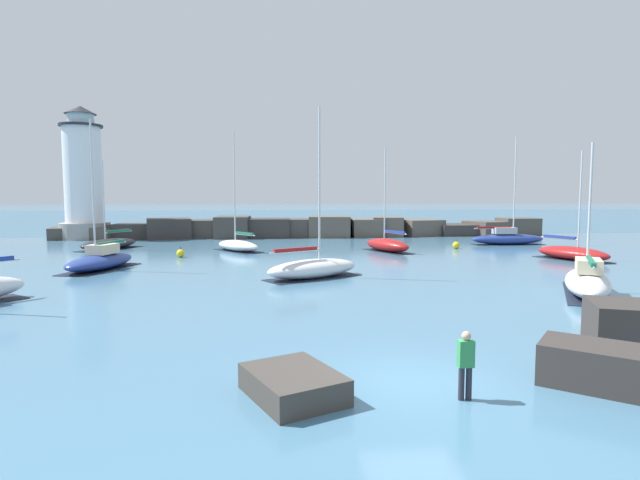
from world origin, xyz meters
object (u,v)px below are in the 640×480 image
sailboat_moored_4 (100,260)px  mooring_buoy_far_side (181,253)px  lighthouse (83,181)px  person_on_rocks (466,362)px  mooring_buoy_orange_near (456,245)px  sailboat_moored_6 (507,238)px  sailboat_moored_2 (313,268)px  sailboat_moored_1 (387,245)px  sailboat_moored_0 (238,245)px  sailboat_moored_7 (572,253)px  sailboat_moored_3 (587,281)px  sailboat_moored_8 (109,244)px

sailboat_moored_4 → mooring_buoy_far_side: size_ratio=11.65×
lighthouse → mooring_buoy_far_side: 24.20m
person_on_rocks → mooring_buoy_orange_near: bearing=69.0°
lighthouse → sailboat_moored_6: size_ratio=1.40×
lighthouse → sailboat_moored_2: lighthouse is taller
sailboat_moored_1 → mooring_buoy_far_side: sailboat_moored_1 is taller
sailboat_moored_0 → sailboat_moored_1: size_ratio=1.15×
lighthouse → sailboat_moored_0: 24.05m
sailboat_moored_1 → sailboat_moored_4: size_ratio=0.94×
mooring_buoy_orange_near → sailboat_moored_4: bearing=-160.2°
sailboat_moored_2 → sailboat_moored_7: bearing=17.2°
sailboat_moored_3 → sailboat_moored_6: 25.85m
sailboat_moored_2 → mooring_buoy_far_side: size_ratio=12.04×
lighthouse → sailboat_moored_3: size_ratio=2.00×
sailboat_moored_7 → sailboat_moored_8: size_ratio=1.03×
sailboat_moored_3 → sailboat_moored_7: sailboat_moored_7 is taller
lighthouse → mooring_buoy_far_side: lighthouse is taller
lighthouse → sailboat_moored_3: (35.96, -36.26, -5.80)m
sailboat_moored_1 → person_on_rocks: bearing=-100.4°
mooring_buoy_orange_near → mooring_buoy_far_side: (-23.96, -4.05, -0.01)m
sailboat_moored_6 → sailboat_moored_4: bearing=-159.0°
sailboat_moored_7 → mooring_buoy_far_side: sailboat_moored_7 is taller
sailboat_moored_8 → lighthouse: bearing=117.5°
sailboat_moored_4 → sailboat_moored_6: sailboat_moored_6 is taller
mooring_buoy_orange_near → sailboat_moored_1: bearing=-165.8°
sailboat_moored_0 → mooring_buoy_orange_near: (19.74, -0.02, -0.22)m
lighthouse → person_on_rocks: 54.28m
sailboat_moored_0 → sailboat_moored_1: bearing=-7.8°
lighthouse → sailboat_moored_4: size_ratio=1.54×
sailboat_moored_0 → mooring_buoy_far_side: bearing=-136.0°
sailboat_moored_4 → sailboat_moored_8: sailboat_moored_4 is taller
sailboat_moored_4 → person_on_rocks: (15.44, -22.81, 0.31)m
sailboat_moored_6 → sailboat_moored_7: sailboat_moored_6 is taller
lighthouse → person_on_rocks: (25.06, -47.83, -5.54)m
sailboat_moored_2 → sailboat_moored_8: size_ratio=1.26×
sailboat_moored_4 → mooring_buoy_orange_near: bearing=19.8°
sailboat_moored_0 → sailboat_moored_3: size_ratio=1.41×
sailboat_moored_1 → sailboat_moored_8: (-24.57, 4.67, -0.11)m
sailboat_moored_1 → mooring_buoy_orange_near: size_ratio=10.70×
sailboat_moored_0 → sailboat_moored_2: 15.91m
lighthouse → sailboat_moored_4: lighthouse is taller
sailboat_moored_3 → sailboat_moored_8: sailboat_moored_8 is taller
sailboat_moored_0 → person_on_rocks: (7.13, -32.93, 0.37)m
lighthouse → mooring_buoy_orange_near: lighthouse is taller
sailboat_moored_3 → sailboat_moored_7: 14.57m
sailboat_moored_3 → sailboat_moored_6: size_ratio=0.70×
sailboat_moored_0 → sailboat_moored_7: sailboat_moored_0 is taller
sailboat_moored_7 → mooring_buoy_orange_near: size_ratio=9.61×
sailboat_moored_3 → sailboat_moored_8: (-29.72, 24.27, -0.17)m
sailboat_moored_6 → sailboat_moored_7: (-0.85, -11.94, -0.12)m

